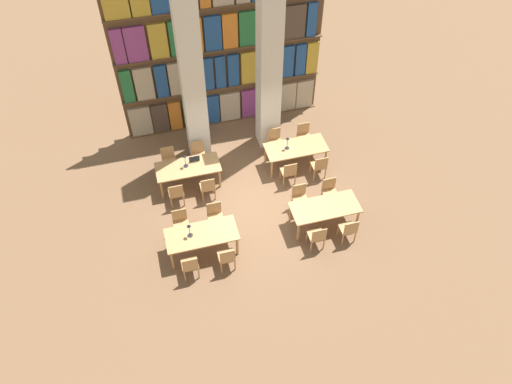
% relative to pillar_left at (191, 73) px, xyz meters
% --- Properties ---
extents(ground_plane, '(40.00, 40.00, 0.00)m').
position_rel_pillar_left_xyz_m(ground_plane, '(1.12, -2.59, -3.00)').
color(ground_plane, brown).
extents(bookshelf_bank, '(6.45, 0.35, 5.50)m').
position_rel_pillar_left_xyz_m(bookshelf_bank, '(1.12, 1.40, -0.39)').
color(bookshelf_bank, brown).
rests_on(bookshelf_bank, ground_plane).
extents(pillar_left, '(0.64, 0.64, 6.00)m').
position_rel_pillar_left_xyz_m(pillar_left, '(0.00, 0.00, 0.00)').
color(pillar_left, beige).
rests_on(pillar_left, ground_plane).
extents(pillar_center, '(0.64, 0.64, 6.00)m').
position_rel_pillar_left_xyz_m(pillar_center, '(2.25, 0.00, 0.00)').
color(pillar_center, beige).
rests_on(pillar_center, ground_plane).
extents(reading_table_0, '(1.88, 0.85, 0.73)m').
position_rel_pillar_left_xyz_m(reading_table_0, '(-0.64, -3.82, -2.35)').
color(reading_table_0, tan).
rests_on(reading_table_0, ground_plane).
extents(chair_0, '(0.42, 0.40, 0.88)m').
position_rel_pillar_left_xyz_m(chair_0, '(-1.09, -4.53, -2.52)').
color(chair_0, tan).
rests_on(chair_0, ground_plane).
extents(chair_1, '(0.42, 0.40, 0.88)m').
position_rel_pillar_left_xyz_m(chair_1, '(-1.09, -3.11, -2.52)').
color(chair_1, tan).
rests_on(chair_1, ground_plane).
extents(chair_2, '(0.42, 0.40, 0.88)m').
position_rel_pillar_left_xyz_m(chair_2, '(-0.14, -4.53, -2.52)').
color(chair_2, tan).
rests_on(chair_2, ground_plane).
extents(chair_3, '(0.42, 0.40, 0.88)m').
position_rel_pillar_left_xyz_m(chair_3, '(-0.14, -3.11, -2.52)').
color(chair_3, tan).
rests_on(chair_3, ground_plane).
extents(desk_lamp_0, '(0.14, 0.14, 0.45)m').
position_rel_pillar_left_xyz_m(desk_lamp_0, '(-0.93, -3.80, -1.97)').
color(desk_lamp_0, '#232328').
rests_on(desk_lamp_0, reading_table_0).
extents(reading_table_1, '(1.88, 0.85, 0.73)m').
position_rel_pillar_left_xyz_m(reading_table_1, '(2.78, -3.79, -2.35)').
color(reading_table_1, tan).
rests_on(reading_table_1, ground_plane).
extents(chair_4, '(0.42, 0.40, 0.88)m').
position_rel_pillar_left_xyz_m(chair_4, '(2.31, -4.50, -2.52)').
color(chair_4, tan).
rests_on(chair_4, ground_plane).
extents(chair_5, '(0.42, 0.40, 0.88)m').
position_rel_pillar_left_xyz_m(chair_5, '(2.31, -3.08, -2.52)').
color(chair_5, tan).
rests_on(chair_5, ground_plane).
extents(chair_6, '(0.42, 0.40, 0.88)m').
position_rel_pillar_left_xyz_m(chair_6, '(3.21, -4.50, -2.52)').
color(chair_6, tan).
rests_on(chair_6, ground_plane).
extents(chair_7, '(0.42, 0.40, 0.88)m').
position_rel_pillar_left_xyz_m(chair_7, '(3.21, -3.08, -2.52)').
color(chair_7, tan).
rests_on(chair_7, ground_plane).
extents(reading_table_2, '(1.88, 0.85, 0.73)m').
position_rel_pillar_left_xyz_m(reading_table_2, '(-0.56, -1.28, -2.35)').
color(reading_table_2, tan).
rests_on(reading_table_2, ground_plane).
extents(chair_8, '(0.42, 0.40, 0.88)m').
position_rel_pillar_left_xyz_m(chair_8, '(-1.04, -1.99, -2.52)').
color(chair_8, tan).
rests_on(chair_8, ground_plane).
extents(chair_9, '(0.42, 0.40, 0.88)m').
position_rel_pillar_left_xyz_m(chair_9, '(-1.04, -0.57, -2.52)').
color(chair_9, tan).
rests_on(chair_9, ground_plane).
extents(chair_10, '(0.42, 0.40, 0.88)m').
position_rel_pillar_left_xyz_m(chair_10, '(-0.13, -1.99, -2.52)').
color(chair_10, tan).
rests_on(chair_10, ground_plane).
extents(chair_11, '(0.42, 0.40, 0.88)m').
position_rel_pillar_left_xyz_m(chair_11, '(-0.13, -0.57, -2.52)').
color(chair_11, tan).
rests_on(chair_11, ground_plane).
extents(desk_lamp_1, '(0.14, 0.14, 0.44)m').
position_rel_pillar_left_xyz_m(desk_lamp_1, '(-0.60, -1.25, -1.97)').
color(desk_lamp_1, '#232328').
rests_on(desk_lamp_1, reading_table_2).
extents(laptop, '(0.32, 0.22, 0.21)m').
position_rel_pillar_left_xyz_m(laptop, '(-0.32, -1.05, -2.23)').
color(laptop, silver).
rests_on(laptop, reading_table_2).
extents(reading_table_3, '(1.88, 0.85, 0.73)m').
position_rel_pillar_left_xyz_m(reading_table_3, '(2.77, -1.31, -2.35)').
color(reading_table_3, tan).
rests_on(reading_table_3, ground_plane).
extents(chair_12, '(0.42, 0.40, 0.88)m').
position_rel_pillar_left_xyz_m(chair_12, '(2.32, -2.02, -2.52)').
color(chair_12, tan).
rests_on(chair_12, ground_plane).
extents(chair_13, '(0.42, 0.40, 0.88)m').
position_rel_pillar_left_xyz_m(chair_13, '(2.32, -0.60, -2.52)').
color(chair_13, tan).
rests_on(chair_13, ground_plane).
extents(chair_14, '(0.42, 0.40, 0.88)m').
position_rel_pillar_left_xyz_m(chair_14, '(3.28, -2.02, -2.52)').
color(chair_14, tan).
rests_on(chair_14, ground_plane).
extents(chair_15, '(0.42, 0.40, 0.88)m').
position_rel_pillar_left_xyz_m(chair_15, '(3.28, -0.60, -2.52)').
color(chair_15, tan).
rests_on(chair_15, ground_plane).
extents(desk_lamp_2, '(0.14, 0.14, 0.44)m').
position_rel_pillar_left_xyz_m(desk_lamp_2, '(2.48, -1.29, -1.98)').
color(desk_lamp_2, '#232328').
rests_on(desk_lamp_2, reading_table_3).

